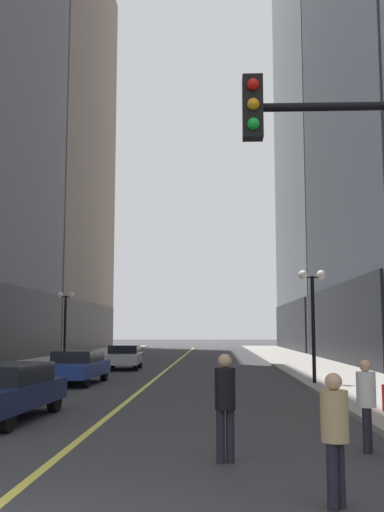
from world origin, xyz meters
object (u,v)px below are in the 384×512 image
Objects in this scene: street_lamp_left_far at (65,311)px; street_lamp_right_mid at (313,301)px; car_blue at (77,366)px; pedestrian_in_black_coat at (225,399)px; car_navy at (3,390)px; car_silver at (124,356)px; pedestrian_in_tan_trench at (335,429)px; pedestrian_in_white_shirt at (366,398)px.

street_lamp_left_far is 1.00× the size of street_lamp_right_mid.
car_blue is 2.68× the size of pedestrian_in_black_coat.
street_lamp_left_far reaches higher than car_blue.
car_blue is at bearing -73.82° from street_lamp_left_far.
car_navy and car_blue have the same top height.
street_lamp_right_mid is (9.27, -0.94, 2.54)m from car_blue.
car_silver is at bearing -36.36° from street_lamp_left_far.
pedestrian_in_tan_trench is (6.47, -26.14, 0.22)m from car_silver.
car_navy is at bearing -134.29° from street_lamp_right_mid.
pedestrian_in_white_shirt is at bearing -65.44° from street_lamp_left_far.
pedestrian_in_white_shirt is (8.20, -13.48, 0.21)m from car_blue.
car_blue is 1.05× the size of street_lamp_right_mid.
street_lamp_left_far is at bearing 114.56° from pedestrian_in_white_shirt.
pedestrian_in_white_shirt is 12.80m from street_lamp_right_mid.
car_silver is 5.62m from street_lamp_left_far.
car_silver is 23.96m from pedestrian_in_white_shirt.
street_lamp_left_far is 18.33m from street_lamp_right_mid.
pedestrian_in_tan_trench is at bearing -109.40° from pedestrian_in_white_shirt.
car_blue is 1.05× the size of street_lamp_left_far.
street_lamp_right_mid is at bearing -45.72° from street_lamp_left_far.
car_silver is at bearing 108.72° from pedestrian_in_white_shirt.
car_navy is at bearing -90.10° from car_silver.
street_lamp_left_far reaches higher than car_navy.
pedestrian_in_white_shirt is (7.69, -22.69, 0.21)m from car_silver.
pedestrian_in_tan_trench reaches higher than car_navy.
car_silver is at bearing 89.90° from car_navy.
pedestrian_in_black_coat is 1.09× the size of pedestrian_in_white_shirt.
street_lamp_left_far is (-4.01, 22.14, 2.54)m from car_navy.
street_lamp_left_far reaches higher than pedestrian_in_black_coat.
street_lamp_left_far reaches higher than pedestrian_in_white_shirt.
car_blue is at bearing 121.29° from pedestrian_in_white_shirt.
street_lamp_right_mid is (8.76, -10.15, 2.54)m from car_silver.
pedestrian_in_white_shirt is (7.72, -3.53, 0.21)m from car_navy.
pedestrian_in_tan_trench is (6.51, -6.98, 0.21)m from car_navy.
street_lamp_left_far is at bearing 100.26° from car_navy.
car_navy is at bearing 155.44° from pedestrian_in_white_shirt.
street_lamp_left_far is (-11.73, 25.67, 2.33)m from pedestrian_in_white_shirt.
car_silver is 13.65m from street_lamp_right_mid.
car_blue is 12.94m from street_lamp_left_far.
car_silver is 0.92× the size of street_lamp_left_far.
car_navy is 8.49m from pedestrian_in_white_shirt.
car_navy is 1.08× the size of street_lamp_left_far.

